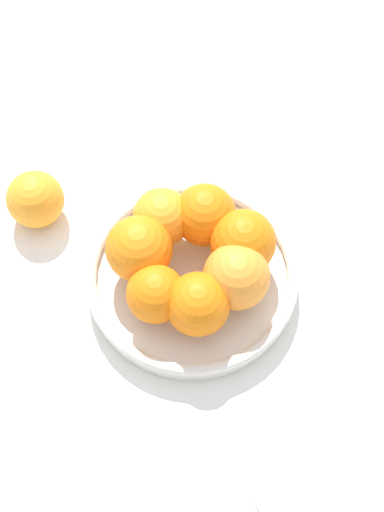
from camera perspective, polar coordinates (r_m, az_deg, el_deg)
ground_plane at (r=0.84m, az=0.00°, el=-2.27°), size 4.00×4.00×0.00m
fruit_bowl at (r=0.82m, az=0.00°, el=-1.74°), size 0.24×0.24×0.03m
orange_pile at (r=0.78m, az=0.12°, el=0.08°), size 0.18×0.19×0.07m
stray_orange at (r=0.88m, az=-12.43°, el=4.45°), size 0.07×0.07×0.07m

